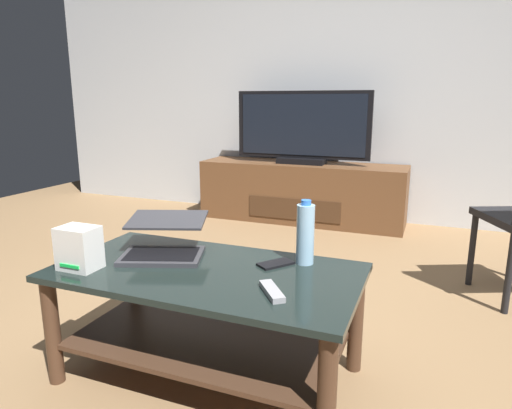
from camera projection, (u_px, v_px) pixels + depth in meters
ground_plane at (241, 341)px, 2.09m from camera, size 7.68×7.68×0.00m
back_wall at (351, 66)px, 4.06m from camera, size 6.40×0.12×2.80m
coffee_table at (207, 303)px, 1.77m from camera, size 1.18×0.62×0.46m
media_cabinet at (301, 192)px, 4.15m from camera, size 1.86×0.49×0.54m
television at (302, 129)px, 4.00m from camera, size 1.22×0.20×0.64m
laptop at (164, 241)px, 1.89m from camera, size 0.43×0.44×0.15m
router_box at (79, 248)px, 1.72m from camera, size 0.15×0.11×0.17m
water_bottle_near at (305, 234)px, 1.77m from camera, size 0.07×0.07×0.26m
cell_phone at (276, 264)px, 1.78m from camera, size 0.14×0.15×0.01m
tv_remote at (272, 291)px, 1.51m from camera, size 0.13×0.15×0.02m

